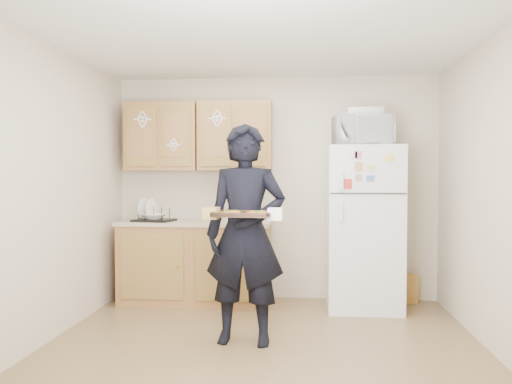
# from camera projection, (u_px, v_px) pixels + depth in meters

# --- Properties ---
(floor) EXTENTS (3.60, 3.60, 0.00)m
(floor) POSITION_uv_depth(u_px,v_px,m) (262.00, 353.00, 3.92)
(floor) COLOR brown
(floor) RESTS_ON ground
(ceiling) EXTENTS (3.60, 3.60, 0.00)m
(ceiling) POSITION_uv_depth(u_px,v_px,m) (262.00, 32.00, 3.83)
(ceiling) COLOR white
(ceiling) RESTS_ON wall_back
(wall_back) EXTENTS (3.60, 0.04, 2.50)m
(wall_back) POSITION_uv_depth(u_px,v_px,m) (275.00, 188.00, 5.67)
(wall_back) COLOR beige
(wall_back) RESTS_ON floor
(wall_front) EXTENTS (3.60, 0.04, 2.50)m
(wall_front) POSITION_uv_depth(u_px,v_px,m) (225.00, 211.00, 2.09)
(wall_front) COLOR beige
(wall_front) RESTS_ON floor
(wall_left) EXTENTS (0.04, 3.60, 2.50)m
(wall_left) POSITION_uv_depth(u_px,v_px,m) (41.00, 194.00, 4.05)
(wall_left) COLOR beige
(wall_left) RESTS_ON floor
(wall_right) EXTENTS (0.04, 3.60, 2.50)m
(wall_right) POSITION_uv_depth(u_px,v_px,m) (503.00, 195.00, 3.70)
(wall_right) COLOR beige
(wall_right) RESTS_ON floor
(refrigerator) EXTENTS (0.75, 0.70, 1.70)m
(refrigerator) POSITION_uv_depth(u_px,v_px,m) (364.00, 227.00, 5.22)
(refrigerator) COLOR white
(refrigerator) RESTS_ON floor
(base_cabinet) EXTENTS (1.60, 0.60, 0.86)m
(base_cabinet) POSITION_uv_depth(u_px,v_px,m) (196.00, 263.00, 5.46)
(base_cabinet) COLOR brown
(base_cabinet) RESTS_ON floor
(countertop) EXTENTS (1.64, 0.64, 0.04)m
(countertop) POSITION_uv_depth(u_px,v_px,m) (196.00, 223.00, 5.45)
(countertop) COLOR #BEAD92
(countertop) RESTS_ON base_cabinet
(upper_cab_left) EXTENTS (0.80, 0.33, 0.75)m
(upper_cab_left) POSITION_uv_depth(u_px,v_px,m) (163.00, 137.00, 5.59)
(upper_cab_left) COLOR brown
(upper_cab_left) RESTS_ON wall_back
(upper_cab_right) EXTENTS (0.80, 0.33, 0.75)m
(upper_cab_right) POSITION_uv_depth(u_px,v_px,m) (235.00, 136.00, 5.51)
(upper_cab_right) COLOR brown
(upper_cab_right) RESTS_ON wall_back
(cereal_box) EXTENTS (0.20, 0.07, 0.32)m
(cereal_box) POSITION_uv_depth(u_px,v_px,m) (408.00, 289.00, 5.44)
(cereal_box) COLOR gold
(cereal_box) RESTS_ON floor
(person) EXTENTS (0.69, 0.47, 1.82)m
(person) POSITION_uv_depth(u_px,v_px,m) (246.00, 234.00, 4.14)
(person) COLOR black
(person) RESTS_ON floor
(baking_tray) EXTENTS (0.46, 0.35, 0.04)m
(baking_tray) POSITION_uv_depth(u_px,v_px,m) (243.00, 215.00, 3.83)
(baking_tray) COLOR black
(baking_tray) RESTS_ON person
(pizza_front_left) EXTENTS (0.15, 0.15, 0.02)m
(pizza_front_left) POSITION_uv_depth(u_px,v_px,m) (228.00, 213.00, 3.77)
(pizza_front_left) COLOR orange
(pizza_front_left) RESTS_ON baking_tray
(pizza_front_right) EXTENTS (0.15, 0.15, 0.02)m
(pizza_front_right) POSITION_uv_depth(u_px,v_px,m) (255.00, 214.00, 3.74)
(pizza_front_right) COLOR orange
(pizza_front_right) RESTS_ON baking_tray
(pizza_back_left) EXTENTS (0.15, 0.15, 0.02)m
(pizza_back_left) POSITION_uv_depth(u_px,v_px,m) (232.00, 212.00, 3.92)
(pizza_back_left) COLOR orange
(pizza_back_left) RESTS_ON baking_tray
(pizza_back_right) EXTENTS (0.15, 0.15, 0.02)m
(pizza_back_right) POSITION_uv_depth(u_px,v_px,m) (258.00, 212.00, 3.89)
(pizza_back_right) COLOR orange
(pizza_back_right) RESTS_ON baking_tray
(microwave) EXTENTS (0.63, 0.49, 0.31)m
(microwave) POSITION_uv_depth(u_px,v_px,m) (363.00, 131.00, 5.14)
(microwave) COLOR white
(microwave) RESTS_ON refrigerator
(foil_pan) EXTENTS (0.38, 0.28, 0.08)m
(foil_pan) POSITION_uv_depth(u_px,v_px,m) (365.00, 112.00, 5.16)
(foil_pan) COLOR #AAABB1
(foil_pan) RESTS_ON microwave
(dish_rack) EXTENTS (0.46, 0.38, 0.16)m
(dish_rack) POSITION_uv_depth(u_px,v_px,m) (154.00, 214.00, 5.40)
(dish_rack) COLOR black
(dish_rack) RESTS_ON countertop
(bowl) EXTENTS (0.29, 0.29, 0.06)m
(bowl) POSITION_uv_depth(u_px,v_px,m) (154.00, 217.00, 5.40)
(bowl) COLOR silver
(bowl) RESTS_ON dish_rack
(soap_bottle) EXTENTS (0.11, 0.11, 0.19)m
(soap_bottle) POSITION_uv_depth(u_px,v_px,m) (230.00, 213.00, 5.31)
(soap_bottle) COLOR white
(soap_bottle) RESTS_ON countertop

